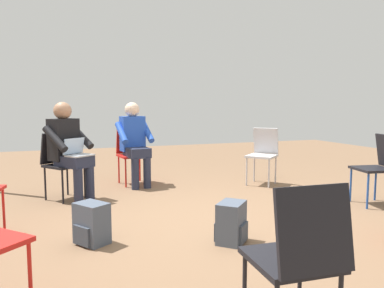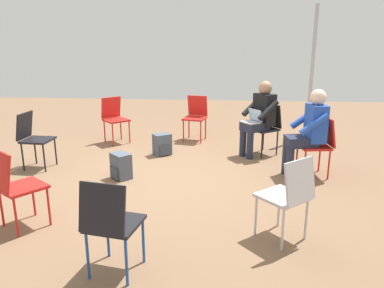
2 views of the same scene
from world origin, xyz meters
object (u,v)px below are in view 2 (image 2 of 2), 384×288
at_px(chair_south, 319,142).
at_px(chair_north, 33,136).
at_px(chair_southwest, 289,193).
at_px(person_with_laptop, 260,115).
at_px(chair_northeast, 114,116).
at_px(chair_west, 110,221).
at_px(chair_east, 196,115).
at_px(backpack_near_laptop_user, 162,146).
at_px(backpack_by_empty_chair, 121,167).
at_px(person_in_blue, 309,129).
at_px(chair_southeast, 267,125).
at_px(chair_northwest, 15,184).

distance_m(chair_south, chair_north, 4.19).
distance_m(chair_southwest, person_with_laptop, 2.81).
relative_size(chair_southwest, person_with_laptop, 0.69).
xyz_separation_m(chair_southwest, person_with_laptop, (2.80, 0.03, 0.20)).
xyz_separation_m(chair_northeast, chair_west, (-4.10, -1.16, 0.00)).
xyz_separation_m(chair_south, person_with_laptop, (0.92, 0.76, 0.20)).
bearing_deg(chair_east, chair_south, 148.12).
height_order(chair_north, backpack_near_laptop_user, chair_north).
relative_size(chair_east, backpack_near_laptop_user, 2.36).
distance_m(chair_southwest, backpack_near_laptop_user, 3.16).
bearing_deg(backpack_by_empty_chair, chair_west, -166.46).
xyz_separation_m(person_in_blue, backpack_near_laptop_user, (0.83, 2.21, -0.54)).
xyz_separation_m(chair_east, chair_north, (-1.85, 2.30, 0.00)).
xyz_separation_m(chair_southeast, person_with_laptop, (-0.10, 0.14, 0.20)).
bearing_deg(person_with_laptop, backpack_by_empty_chair, 85.51).
bearing_deg(chair_south, person_in_blue, 90.00).
bearing_deg(chair_southeast, chair_north, 69.38).
distance_m(chair_east, backpack_near_laptop_user, 1.19).
bearing_deg(chair_southeast, backpack_by_empty_chair, 85.81).
xyz_separation_m(chair_east, person_with_laptop, (-0.91, -1.12, 0.20)).
bearing_deg(backpack_by_empty_chair, chair_southeast, -57.34).
xyz_separation_m(chair_southwest, backpack_near_laptop_user, (2.68, 1.65, -0.34)).
height_order(chair_southeast, backpack_by_empty_chair, chair_southeast).
bearing_deg(backpack_near_laptop_user, chair_west, -177.60).
relative_size(chair_northeast, person_with_laptop, 0.69).
bearing_deg(chair_southeast, person_with_laptop, 90.00).
bearing_deg(chair_southwest, chair_northwest, 138.45).
relative_size(chair_south, chair_north, 1.00).
relative_size(chair_southwest, chair_east, 1.00).
distance_m(person_with_laptop, backpack_near_laptop_user, 1.70).
bearing_deg(chair_north, chair_northwest, 25.64).
relative_size(person_in_blue, backpack_near_laptop_user, 3.44).
xyz_separation_m(person_with_laptop, backpack_by_empty_chair, (-1.27, 2.01, -0.53)).
height_order(chair_south, backpack_near_laptop_user, chair_south).
bearing_deg(backpack_near_laptop_user, chair_southwest, -148.40).
relative_size(chair_west, person_with_laptop, 0.69).
xyz_separation_m(chair_south, backpack_near_laptop_user, (0.80, 2.37, -0.34)).
height_order(chair_northwest, chair_south, same).
relative_size(chair_northeast, backpack_near_laptop_user, 2.36).
xyz_separation_m(chair_northwest, backpack_by_empty_chair, (1.52, -0.66, -0.34)).
bearing_deg(chair_northwest, backpack_by_empty_chair, 103.42).
bearing_deg(chair_west, backpack_near_laptop_user, 102.99).
bearing_deg(chair_northwest, person_with_laptop, 83.21).
bearing_deg(backpack_by_empty_chair, chair_southwest, -126.81).
bearing_deg(person_in_blue, chair_north, 82.02).
bearing_deg(chair_southeast, chair_east, 20.38).
distance_m(chair_south, chair_west, 3.40).
height_order(backpack_near_laptop_user, backpack_by_empty_chair, same).
bearing_deg(chair_northwest, chair_west, 6.50).
bearing_deg(person_with_laptop, chair_northeast, 40.10).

